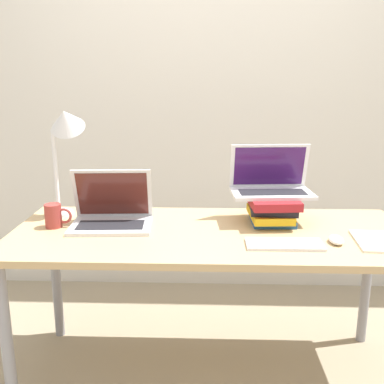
% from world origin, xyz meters
% --- Properties ---
extents(wall_back, '(8.00, 0.05, 2.70)m').
position_xyz_m(wall_back, '(0.00, 1.36, 1.35)').
color(wall_back, silver).
rests_on(wall_back, ground_plane).
extents(desk, '(1.78, 0.73, 0.72)m').
position_xyz_m(desk, '(0.00, 0.37, 0.65)').
color(desk, tan).
rests_on(desk, ground_plane).
extents(laptop_left, '(0.38, 0.28, 0.26)m').
position_xyz_m(laptop_left, '(-0.46, 0.43, 0.78)').
color(laptop_left, silver).
rests_on(laptop_left, desk).
extents(book_stack, '(0.24, 0.30, 0.13)m').
position_xyz_m(book_stack, '(0.29, 0.50, 0.79)').
color(book_stack, '#235693').
rests_on(book_stack, desk).
extents(laptop_on_books, '(0.39, 0.25, 0.23)m').
position_xyz_m(laptop_on_books, '(0.29, 0.55, 0.90)').
color(laptop_on_books, silver).
rests_on(laptop_on_books, book_stack).
extents(wireless_keyboard, '(0.31, 0.13, 0.01)m').
position_xyz_m(wireless_keyboard, '(0.30, 0.20, 0.73)').
color(wireless_keyboard, silver).
rests_on(wireless_keyboard, desk).
extents(mouse, '(0.06, 0.10, 0.03)m').
position_xyz_m(mouse, '(0.52, 0.24, 0.74)').
color(mouse, white).
rests_on(mouse, desk).
extents(notepad, '(0.24, 0.27, 0.01)m').
position_xyz_m(notepad, '(0.72, 0.25, 0.73)').
color(notepad, white).
rests_on(notepad, desk).
extents(mug, '(0.12, 0.08, 0.11)m').
position_xyz_m(mug, '(-0.71, 0.40, 0.78)').
color(mug, '#9E3833').
rests_on(mug, desk).
extents(desk_lamp, '(0.23, 0.20, 0.56)m').
position_xyz_m(desk_lamp, '(-0.69, 0.56, 1.14)').
color(desk_lamp, white).
rests_on(desk_lamp, desk).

